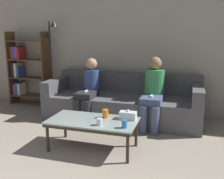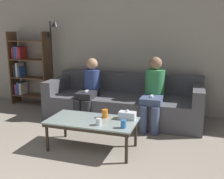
# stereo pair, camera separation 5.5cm
# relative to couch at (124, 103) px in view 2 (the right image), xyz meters

# --- Properties ---
(wall_back) EXTENTS (12.00, 0.06, 2.60)m
(wall_back) POSITION_rel_couch_xyz_m (0.00, 0.57, 1.01)
(wall_back) COLOR #B7B2A3
(wall_back) RESTS_ON ground_plane
(couch) EXTENTS (2.70, 0.99, 0.78)m
(couch) POSITION_rel_couch_xyz_m (0.00, 0.00, 0.00)
(couch) COLOR #515156
(couch) RESTS_ON ground_plane
(coffee_table) EXTENTS (1.17, 0.60, 0.41)m
(coffee_table) POSITION_rel_couch_xyz_m (-0.07, -1.34, 0.08)
(coffee_table) COLOR #8C9E99
(coffee_table) RESTS_ON ground_plane
(cup_near_left) EXTENTS (0.08, 0.08, 0.11)m
(cup_near_left) POSITION_rel_couch_xyz_m (0.06, -1.21, 0.17)
(cup_near_left) COLOR orange
(cup_near_left) RESTS_ON coffee_table
(cup_near_right) EXTENTS (0.07, 0.07, 0.10)m
(cup_near_right) POSITION_rel_couch_xyz_m (0.40, -1.50, 0.17)
(cup_near_right) COLOR #3372BF
(cup_near_right) RESTS_ON coffee_table
(cup_far_center) EXTENTS (0.07, 0.07, 0.09)m
(cup_far_center) POSITION_rel_couch_xyz_m (0.08, -1.50, 0.16)
(cup_far_center) COLOR silver
(cup_far_center) RESTS_ON coffee_table
(tissue_box) EXTENTS (0.22, 0.12, 0.13)m
(tissue_box) POSITION_rel_couch_xyz_m (0.36, -1.17, 0.17)
(tissue_box) COLOR silver
(tissue_box) RESTS_ON coffee_table
(bookshelf) EXTENTS (0.85, 0.32, 1.54)m
(bookshelf) POSITION_rel_couch_xyz_m (-2.25, 0.34, 0.47)
(bookshelf) COLOR brown
(bookshelf) RESTS_ON ground_plane
(standing_lamp) EXTENTS (0.31, 0.26, 1.74)m
(standing_lamp) POSITION_rel_couch_xyz_m (-1.51, 0.20, 0.78)
(standing_lamp) COLOR black
(standing_lamp) RESTS_ON ground_plane
(seated_person_left_end) EXTENTS (0.31, 0.67, 1.08)m
(seated_person_left_end) POSITION_rel_couch_xyz_m (-0.56, -0.24, 0.28)
(seated_person_left_end) COLOR #28282D
(seated_person_left_end) RESTS_ON ground_plane
(seated_person_mid_left) EXTENTS (0.32, 0.72, 1.14)m
(seated_person_mid_left) POSITION_rel_couch_xyz_m (0.56, -0.23, 0.32)
(seated_person_mid_left) COLOR #47567A
(seated_person_mid_left) RESTS_ON ground_plane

